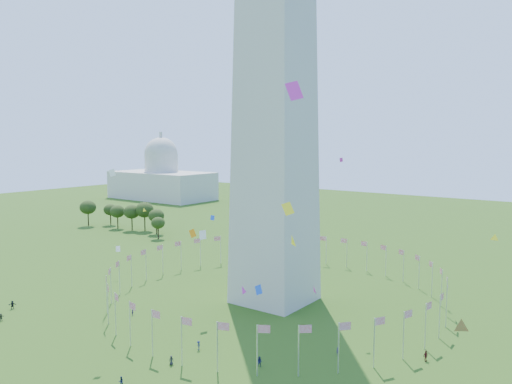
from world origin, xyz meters
TOP-DOWN VIEW (x-y plane):
  - ground at (0.00, 0.00)m, footprint 600.00×600.00m
  - flag_ring at (-0.00, 50.00)m, footprint 80.24×80.24m
  - capitol_building at (-180.00, 180.00)m, footprint 70.00×35.00m
  - crowd at (8.20, 3.27)m, footprint 100.96×79.44m
  - kites_aloft at (15.85, 21.27)m, footprint 114.70×64.29m
  - tree_line_west at (-106.84, 91.27)m, footprint 54.87×15.49m

SIDE VIEW (x-z plane):
  - ground at x=0.00m, z-range 0.00..0.00m
  - crowd at x=8.20m, z-range -0.10..1.85m
  - flag_ring at x=0.00m, z-range 0.00..9.00m
  - tree_line_west at x=-106.84m, z-range -0.71..11.59m
  - kites_aloft at x=15.85m, z-range 1.64..40.29m
  - capitol_building at x=-180.00m, z-range 0.00..46.00m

